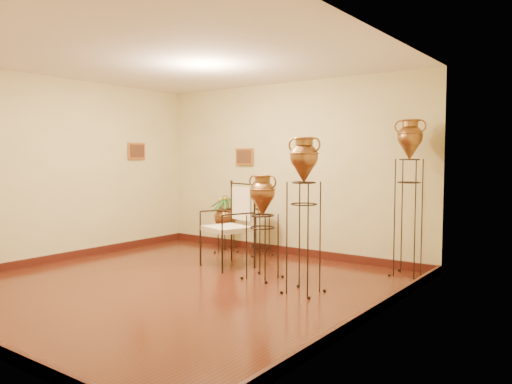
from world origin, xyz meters
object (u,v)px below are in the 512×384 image
Objects in this scene: planter_urn at (226,215)px; side_table at (260,234)px; amphora_tall at (409,196)px; armchair at (227,225)px; amphora_mid at (304,214)px.

planter_urn reaches higher than side_table.
amphora_tall is 2.56m from armchair.
amphora_tall reaches higher than side_table.
planter_urn is 1.20m from armchair.
amphora_mid is 2.20× the size of side_table.
armchair is (-1.61, 0.56, -0.32)m from amphora_mid.
amphora_tall is 2.55m from side_table.
side_table is at bearing 115.46° from armchair.
armchair is at bearing 161.02° from amphora_mid.
amphora_tall is 3.12m from planter_urn.
planter_urn is at bearing -178.08° from amphora_tall.
planter_urn is (-3.09, -0.10, -0.46)m from amphora_tall.
armchair reaches higher than planter_urn.
amphora_mid reaches higher than planter_urn.
amphora_mid is 1.66× the size of planter_urn.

